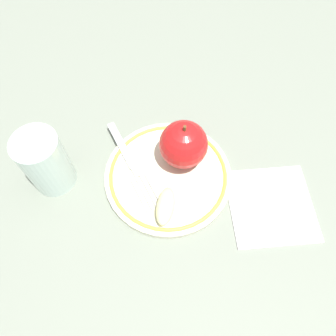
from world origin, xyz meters
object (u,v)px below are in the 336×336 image
Objects in this scene: drinking_glass at (46,162)px; apple_slice_front at (162,206)px; apple_red_whole at (183,144)px; plate at (168,176)px; fork at (130,161)px; napkin_folded at (271,205)px.

apple_slice_front is at bearing -97.44° from drinking_glass.
apple_red_whole is at bearing -70.35° from drinking_glass.
plate is 0.07m from fork.
apple_red_whole is 1.39× the size of apple_slice_front.
apple_red_whole is 0.56× the size of fork.
apple_red_whole is 0.17m from napkin_folded.
apple_red_whole is at bearing 169.55° from apple_slice_front.
apple_red_whole is 0.09m from fork.
napkin_folded is (-0.05, -0.15, -0.05)m from apple_red_whole.
fork is at bearing -137.07° from apple_slice_front.
fork is 0.13m from drinking_glass.
plate is at bearing -78.96° from drinking_glass.
drinking_glass is (-0.07, 0.20, 0.00)m from apple_red_whole.
apple_red_whole reaches higher than fork.
napkin_folded is (0.04, -0.17, -0.02)m from apple_slice_front.
drinking_glass is at bearing -105.96° from fork.
fork is (0.01, 0.07, 0.01)m from plate.
apple_slice_front is (-0.06, -0.00, 0.02)m from plate.
apple_slice_front is 0.19m from drinking_glass.
drinking_glass reaches higher than plate.
napkin_folded is (-0.03, -0.24, -0.01)m from fork.
napkin_folded is (0.02, -0.35, -0.05)m from drinking_glass.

